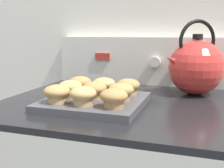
{
  "coord_description": "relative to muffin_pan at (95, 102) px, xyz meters",
  "views": [
    {
      "loc": [
        0.26,
        -0.52,
        1.15
      ],
      "look_at": [
        -0.01,
        0.3,
        0.99
      ],
      "focal_mm": 45.0,
      "sensor_mm": 36.0,
      "label": 1
    }
  ],
  "objects": [
    {
      "name": "muffin_r2_c1",
      "position": [
        -0.0,
        0.08,
        0.04
      ],
      "size": [
        0.08,
        0.08,
        0.05
      ],
      "color": "tan",
      "rests_on": "muffin_pan"
    },
    {
      "name": "control_panel",
      "position": [
        0.06,
        0.41,
        0.09
      ],
      "size": [
        0.75,
        0.07,
        0.21
      ],
      "color": "silver",
      "rests_on": "stove_range"
    },
    {
      "name": "muffin_r0_c0",
      "position": [
        -0.09,
        -0.08,
        0.04
      ],
      "size": [
        0.08,
        0.08,
        0.05
      ],
      "color": "tan",
      "rests_on": "muffin_pan"
    },
    {
      "name": "wall_back",
      "position": [
        0.05,
        0.46,
        0.27
      ],
      "size": [
        8.0,
        0.05,
        2.4
      ],
      "color": "silver",
      "rests_on": "ground_plane"
    },
    {
      "name": "muffin_r1_c0",
      "position": [
        -0.08,
        -0.0,
        0.04
      ],
      "size": [
        0.08,
        0.08,
        0.05
      ],
      "color": "tan",
      "rests_on": "muffin_pan"
    },
    {
      "name": "muffin_r2_c0",
      "position": [
        -0.09,
        0.08,
        0.04
      ],
      "size": [
        0.08,
        0.08,
        0.05
      ],
      "color": "#A37A4C",
      "rests_on": "muffin_pan"
    },
    {
      "name": "muffin_r0_c2",
      "position": [
        0.09,
        -0.08,
        0.04
      ],
      "size": [
        0.08,
        0.08,
        0.05
      ],
      "color": "#A37A4C",
      "rests_on": "muffin_pan"
    },
    {
      "name": "muffin_r0_c1",
      "position": [
        -0.0,
        -0.08,
        0.04
      ],
      "size": [
        0.08,
        0.08,
        0.05
      ],
      "color": "tan",
      "rests_on": "muffin_pan"
    },
    {
      "name": "tea_kettle",
      "position": [
        0.29,
        0.26,
        0.09
      ],
      "size": [
        0.22,
        0.2,
        0.27
      ],
      "color": "red",
      "rests_on": "stove_range"
    },
    {
      "name": "muffin_r1_c1",
      "position": [
        -0.0,
        -0.0,
        0.04
      ],
      "size": [
        0.08,
        0.08,
        0.05
      ],
      "color": "tan",
      "rests_on": "muffin_pan"
    },
    {
      "name": "muffin_r1_c2",
      "position": [
        0.08,
        0.0,
        0.04
      ],
      "size": [
        0.08,
        0.08,
        0.05
      ],
      "color": "#A37A4C",
      "rests_on": "muffin_pan"
    },
    {
      "name": "muffin_pan",
      "position": [
        0.0,
        0.0,
        0.0
      ],
      "size": [
        0.3,
        0.3,
        0.02
      ],
      "color": "#4C4C51",
      "rests_on": "stove_range"
    },
    {
      "name": "muffin_r2_c2",
      "position": [
        0.08,
        0.09,
        0.04
      ],
      "size": [
        0.08,
        0.08,
        0.05
      ],
      "color": "tan",
      "rests_on": "muffin_pan"
    }
  ]
}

